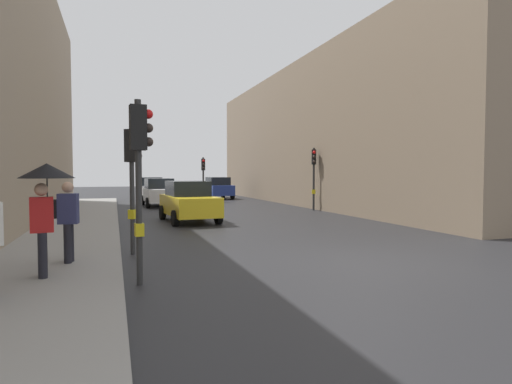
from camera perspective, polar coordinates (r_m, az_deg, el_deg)
name	(u,v)px	position (r m, az deg, el deg)	size (l,w,h in m)	color
ground_plane	(362,262)	(10.59, 13.96, -9.06)	(120.00, 120.00, 0.00)	#28282B
sidewalk_kerb	(71,237)	(14.96, -23.38, -5.48)	(2.92, 40.00, 0.16)	gray
building_facade_right	(365,138)	(31.58, 14.37, 7.00)	(12.00, 32.10, 9.20)	gray
traffic_light_mid_street	(314,167)	(24.32, 7.71, 3.29)	(0.33, 0.45, 3.53)	#2D2D2D
traffic_light_far_median	(203,171)	(31.35, -7.04, 2.77)	(0.25, 0.43, 3.24)	#2D2D2D
traffic_light_near_right	(133,166)	(11.49, -16.12, 3.38)	(0.45, 0.36, 3.34)	#2D2D2D
traffic_light_near_left	(140,158)	(8.32, -15.24, 4.44)	(0.44, 0.27, 3.49)	#2D2D2D
car_silver_hatchback	(151,189)	(34.65, -13.82, 0.45)	(2.04, 4.21, 1.76)	#BCBCC1
car_white_compact	(159,192)	(27.88, -12.74, -0.04)	(2.19, 4.29, 1.76)	silver
car_blue_van	(217,188)	(35.25, -5.18, 0.55)	(2.14, 4.26, 1.76)	navy
car_yellow_taxi	(189,201)	(18.80, -8.96, -1.25)	(2.27, 4.32, 1.76)	yellow
pedestrian_with_umbrella	(45,188)	(8.91, -26.27, 0.50)	(1.00, 1.00, 2.14)	black
pedestrian_with_grey_backpack	(66,217)	(10.21, -23.98, -3.04)	(0.64, 0.38, 1.77)	black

